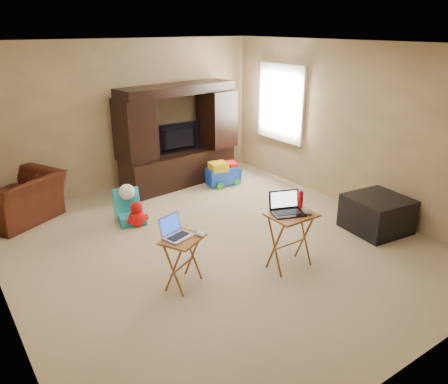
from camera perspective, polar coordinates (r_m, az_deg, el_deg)
floor at (r=5.79m, az=-1.14°, el=-6.83°), size 5.50×5.50×0.00m
ceiling at (r=5.12m, az=-1.36°, el=18.75°), size 5.50×5.50×0.00m
wall_back at (r=7.70m, az=-12.87°, el=9.64°), size 5.00×0.00×5.00m
wall_front at (r=3.53m, az=24.60°, el=-5.38°), size 5.00×0.00×5.00m
wall_right at (r=6.98m, az=16.26°, el=8.18°), size 0.00×5.50×5.50m
window_pane at (r=7.98m, az=7.56°, el=11.46°), size 0.00×1.20×1.20m
window_frame at (r=7.97m, az=7.45°, el=11.45°), size 0.06×1.14×1.34m
entertainment_center at (r=7.72m, az=-5.93°, el=7.29°), size 2.21×0.80×1.77m
television at (r=7.69m, az=-5.75°, el=6.96°), size 0.90×0.12×0.52m
recliner at (r=6.97m, az=-25.29°, el=-0.76°), size 1.41×1.36×0.71m
child_rocker at (r=6.43m, az=-12.05°, el=-1.91°), size 0.46×0.50×0.50m
plush_toy at (r=6.33m, az=-11.30°, el=-2.82°), size 0.33×0.28×0.37m
push_toy at (r=7.81m, az=-0.10°, el=2.51°), size 0.65×0.51×0.44m
ottoman at (r=6.44m, az=19.35°, el=-2.70°), size 0.84×0.84×0.49m
tray_table_left at (r=4.83m, az=-5.34°, el=-9.06°), size 0.56×0.52×0.58m
tray_table_right at (r=5.18m, az=8.63°, el=-6.30°), size 0.53×0.42×0.69m
laptop_left at (r=4.65m, az=-6.01°, el=-4.64°), size 0.37×0.33×0.24m
laptop_right at (r=4.98m, az=8.43°, el=-1.59°), size 0.44×0.40×0.24m
mouse_left at (r=4.71m, az=-3.08°, el=-5.50°), size 0.11×0.14×0.05m
mouse_right at (r=5.03m, az=10.87°, el=-2.61°), size 0.11×0.15×0.06m
water_bottle at (r=5.18m, az=9.91°, el=-0.93°), size 0.07×0.07×0.21m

